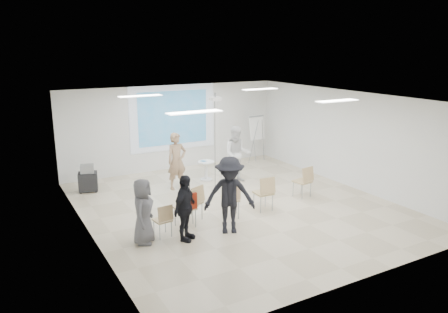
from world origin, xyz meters
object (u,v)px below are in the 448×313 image
chair_far_left (164,218)px  flipchart_easel (257,128)px  chair_right_far (304,179)px  audience_mid (230,190)px  chair_right_inner (265,191)px  player_right (237,151)px  chair_left_inner (194,200)px  chair_left_mid (187,205)px  audience_outer (143,208)px  laptop (192,201)px  audience_left (185,203)px  chair_center (231,196)px  pedestal_table (206,169)px  player_left (177,157)px  av_cart (88,179)px

chair_far_left → flipchart_easel: size_ratio=0.45×
chair_right_far → audience_mid: bearing=-170.2°
audience_mid → flipchart_easel: (4.16, 5.16, 0.26)m
chair_right_inner → chair_right_far: size_ratio=1.02×
player_right → chair_left_inner: 3.57m
chair_left_mid → chair_left_inner: chair_left_mid is taller
chair_right_inner → audience_outer: audience_outer is taller
laptop → audience_outer: size_ratio=0.20×
chair_left_inner → chair_right_inner: (1.93, -0.31, 0.02)m
chair_left_mid → laptop: chair_left_mid is taller
laptop → audience_left: bearing=34.5°
flipchart_easel → chair_center: bearing=-134.7°
flipchart_easel → laptop: bearing=-143.7°
pedestal_table → chair_left_inner: (-1.83, -2.94, 0.19)m
chair_right_inner → chair_center: bearing=-178.2°
audience_mid → chair_right_inner: bearing=49.6°
chair_right_inner → chair_right_far: chair_right_inner is taller
player_left → chair_right_far: size_ratio=2.13×
pedestal_table → audience_outer: 4.92m
pedestal_table → chair_right_far: size_ratio=0.72×
audience_mid → flipchart_easel: bearing=75.0°
pedestal_table → player_right: (0.83, -0.60, 0.65)m
av_cart → player_right: bearing=-2.1°
player_left → laptop: player_left is taller
chair_right_far → pedestal_table: bearing=111.6°
player_right → av_cart: player_right is taller
player_right → chair_left_mid: 4.04m
chair_left_inner → chair_right_inner: bearing=-32.5°
av_cart → player_left: bearing=-9.2°
player_right → chair_right_inner: 2.78m
player_left → player_right: player_right is taller
player_right → chair_center: player_right is taller
chair_left_inner → audience_mid: bearing=-91.5°
player_right → chair_right_inner: size_ratio=2.10×
chair_left_inner → laptop: bearing=85.4°
audience_mid → audience_outer: 2.02m
audience_outer → flipchart_easel: 7.75m
chair_far_left → chair_left_mid: bearing=12.5°
laptop → flipchart_easel: flipchart_easel is taller
chair_far_left → chair_left_inner: (1.05, 0.55, 0.08)m
audience_outer → chair_left_mid: bearing=-42.5°
chair_right_far → flipchart_easel: 4.29m
chair_far_left → chair_right_far: size_ratio=0.85×
pedestal_table → chair_right_far: (1.73, -2.92, 0.19)m
chair_left_inner → flipchart_easel: (4.58, 4.12, 0.76)m
laptop → pedestal_table: bearing=-146.4°
player_left → chair_left_mid: player_left is taller
audience_left → flipchart_easel: (5.26, 5.05, 0.43)m
chair_left_mid → laptop: bearing=46.8°
laptop → flipchart_easel: size_ratio=0.19×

